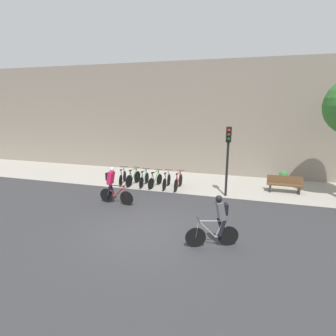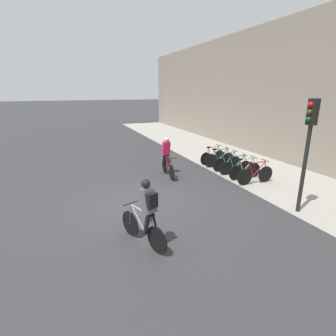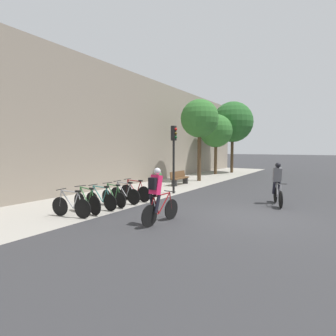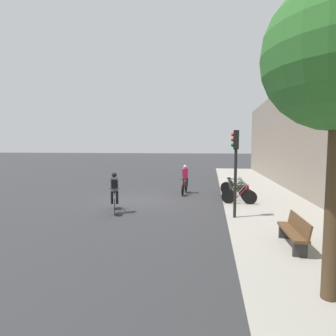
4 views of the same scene
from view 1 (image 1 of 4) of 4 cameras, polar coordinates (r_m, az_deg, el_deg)
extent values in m
plane|color=#333335|center=(10.10, -5.06, -13.57)|extent=(200.00, 200.00, 0.00)
cube|color=#A39E93|center=(16.13, 3.55, -2.95)|extent=(44.00, 4.50, 0.01)
cube|color=gray|center=(17.98, 5.52, 10.61)|extent=(44.00, 0.60, 7.34)
cylinder|color=black|center=(12.48, -9.02, -6.52)|extent=(0.68, 0.09, 0.68)
cylinder|color=black|center=(13.04, -13.25, -5.83)|extent=(0.68, 0.09, 0.68)
cylinder|color=maroon|center=(12.57, -10.55, -5.08)|extent=(0.60, 0.09, 0.62)
cylinder|color=maroon|center=(12.78, -12.12, -4.90)|extent=(0.28, 0.06, 0.58)
cylinder|color=maroon|center=(12.54, -11.09, -3.78)|extent=(0.82, 0.11, 0.07)
cylinder|color=maroon|center=(12.92, -12.43, -6.00)|extent=(0.44, 0.07, 0.05)
cylinder|color=maroon|center=(12.90, -12.95, -4.74)|extent=(0.23, 0.05, 0.56)
cylinder|color=maroon|center=(12.40, -9.24, -5.24)|extent=(0.13, 0.05, 0.59)
cylinder|color=black|center=(12.32, -9.48, -3.76)|extent=(0.07, 0.46, 0.03)
cube|color=black|center=(12.75, -12.66, -3.45)|extent=(0.21, 0.10, 0.06)
cube|color=#EA1E56|center=(12.60, -12.35, -2.07)|extent=(0.35, 0.35, 0.63)
sphere|color=silver|center=(12.46, -12.14, -0.29)|extent=(0.24, 0.24, 0.22)
cylinder|color=black|center=(12.71, -12.68, -4.67)|extent=(0.28, 0.13, 0.56)
cylinder|color=black|center=(12.88, -12.14, -4.39)|extent=(0.25, 0.13, 0.56)
cube|color=black|center=(12.67, -12.90, -1.79)|extent=(0.16, 0.27, 0.36)
cylinder|color=black|center=(8.98, 6.02, -14.79)|extent=(0.66, 0.28, 0.69)
cylinder|color=black|center=(9.24, 12.98, -14.22)|extent=(0.66, 0.28, 0.69)
cylinder|color=#99999E|center=(8.92, 8.50, -13.03)|extent=(0.58, 0.25, 0.63)
cylinder|color=#99999E|center=(9.03, 11.09, -12.91)|extent=(0.28, 0.14, 0.58)
cylinder|color=#99999E|center=(8.83, 9.35, -11.32)|extent=(0.78, 0.33, 0.07)
cylinder|color=#99999E|center=(9.18, 11.62, -14.40)|extent=(0.43, 0.19, 0.05)
cylinder|color=#99999E|center=(9.08, 12.46, -12.75)|extent=(0.23, 0.11, 0.56)
cylinder|color=#99999E|center=(8.85, 6.36, -13.12)|extent=(0.13, 0.08, 0.59)
cylinder|color=black|center=(8.72, 6.71, -11.17)|extent=(0.19, 0.44, 0.03)
cube|color=black|center=(8.92, 11.95, -10.99)|extent=(0.22, 0.15, 0.06)
cube|color=#5B5B60|center=(8.76, 11.42, -9.07)|extent=(0.41, 0.41, 0.63)
sphere|color=black|center=(8.59, 11.04, -6.58)|extent=(0.28, 0.28, 0.22)
cylinder|color=black|center=(9.11, 11.36, -12.13)|extent=(0.30, 0.20, 0.56)
cylinder|color=black|center=(8.92, 11.76, -12.73)|extent=(0.26, 0.19, 0.56)
cube|color=black|center=(8.78, 12.32, -8.71)|extent=(0.22, 0.29, 0.36)
cylinder|color=black|center=(16.25, -9.43, -1.77)|extent=(0.17, 0.66, 0.67)
cylinder|color=black|center=(15.33, -10.27, -2.75)|extent=(0.17, 0.66, 0.67)
cylinder|color=#99999E|center=(15.86, -9.74, -1.11)|extent=(0.15, 0.54, 0.62)
cylinder|color=#99999E|center=(15.52, -10.05, -1.51)|extent=(0.09, 0.26, 0.58)
cylinder|color=#99999E|center=(15.69, -9.88, -0.21)|extent=(0.19, 0.72, 0.07)
cylinder|color=#99999E|center=(15.52, -10.09, -2.57)|extent=(0.11, 0.39, 0.05)
cylinder|color=#99999E|center=(15.34, -10.23, -1.67)|extent=(0.07, 0.21, 0.56)
cylinder|color=#99999E|center=(16.14, -9.50, -0.82)|extent=(0.06, 0.12, 0.58)
cylinder|color=black|center=(16.02, -9.58, 0.29)|extent=(0.46, 0.12, 0.03)
cube|color=black|center=(15.34, -10.20, -0.45)|extent=(0.12, 0.21, 0.06)
cylinder|color=black|center=(15.91, -6.69, -1.94)|extent=(0.12, 0.71, 0.71)
cylinder|color=black|center=(15.11, -8.50, -2.85)|extent=(0.12, 0.71, 0.71)
cylinder|color=#2D6B33|center=(15.56, -7.32, -1.25)|extent=(0.10, 0.54, 0.62)
cylinder|color=#2D6B33|center=(15.27, -7.99, -1.62)|extent=(0.07, 0.25, 0.58)
cylinder|color=#2D6B33|center=(15.40, -7.55, -0.32)|extent=(0.12, 0.72, 0.07)
cylinder|color=#2D6B33|center=(15.27, -8.12, -2.70)|extent=(0.08, 0.39, 0.05)
cylinder|color=#2D6B33|center=(15.10, -8.36, -1.77)|extent=(0.06, 0.21, 0.56)
cylinder|color=#2D6B33|center=(15.80, -6.79, -0.97)|extent=(0.05, 0.12, 0.58)
cylinder|color=black|center=(15.69, -6.89, 0.17)|extent=(0.46, 0.08, 0.03)
cube|color=black|center=(15.10, -8.23, -0.53)|extent=(0.10, 0.21, 0.06)
cylinder|color=black|center=(15.71, -4.63, -2.21)|extent=(0.06, 0.65, 0.65)
cylinder|color=black|center=(14.82, -5.84, -3.21)|extent=(0.06, 0.65, 0.65)
cylinder|color=teal|center=(15.33, -5.05, -1.53)|extent=(0.06, 0.54, 0.62)
cylinder|color=teal|center=(15.00, -5.50, -1.93)|extent=(0.05, 0.25, 0.58)
cylinder|color=teal|center=(15.16, -5.20, -0.60)|extent=(0.06, 0.73, 0.07)
cylinder|color=teal|center=(15.00, -5.58, -3.03)|extent=(0.05, 0.39, 0.05)
cylinder|color=teal|center=(14.82, -5.75, -2.10)|extent=(0.04, 0.21, 0.56)
cylinder|color=teal|center=(15.59, -4.70, -1.23)|extent=(0.04, 0.12, 0.58)
cylinder|color=black|center=(15.48, -4.77, -0.08)|extent=(0.46, 0.04, 0.03)
cube|color=black|center=(14.82, -5.66, -0.84)|extent=(0.09, 0.20, 0.06)
cylinder|color=black|center=(15.46, -1.90, -2.47)|extent=(0.15, 0.63, 0.63)
cylinder|color=black|center=(14.62, -3.74, -3.44)|extent=(0.15, 0.63, 0.63)
cylinder|color=#2D6B33|center=(15.09, -2.51, -1.76)|extent=(0.14, 0.55, 0.62)
cylinder|color=#2D6B33|center=(14.79, -3.20, -2.15)|extent=(0.08, 0.26, 0.58)
cylinder|color=#2D6B33|center=(14.93, -2.73, -0.81)|extent=(0.17, 0.74, 0.07)
cylinder|color=#2D6B33|center=(14.79, -3.36, -3.26)|extent=(0.10, 0.40, 0.05)
cylinder|color=#2D6B33|center=(14.62, -3.58, -2.32)|extent=(0.07, 0.21, 0.56)
cylinder|color=#2D6B33|center=(15.35, -1.98, -1.46)|extent=(0.06, 0.12, 0.58)
cylinder|color=black|center=(15.23, -2.06, -0.30)|extent=(0.46, 0.11, 0.03)
cube|color=black|center=(14.61, -3.43, -1.04)|extent=(0.11, 0.21, 0.06)
cylinder|color=black|center=(15.29, 0.19, -2.56)|extent=(0.05, 0.67, 0.67)
cylinder|color=black|center=(14.38, -0.82, -3.63)|extent=(0.05, 0.67, 0.67)
cylinder|color=#99999E|center=(14.90, -0.14, -1.87)|extent=(0.05, 0.54, 0.62)
cylinder|color=#99999E|center=(14.57, -0.51, -2.30)|extent=(0.04, 0.26, 0.58)
cylinder|color=#99999E|center=(14.73, -0.25, -0.92)|extent=(0.05, 0.73, 0.07)
cylinder|color=#99999E|center=(14.56, -0.61, -3.44)|extent=(0.04, 0.40, 0.05)
cylinder|color=#99999E|center=(14.38, -0.72, -2.48)|extent=(0.04, 0.21, 0.56)
cylinder|color=#99999E|center=(15.18, 0.15, -1.55)|extent=(0.04, 0.12, 0.58)
cylinder|color=black|center=(15.06, 0.11, -0.38)|extent=(0.46, 0.04, 0.03)
cube|color=black|center=(14.38, -0.63, -1.18)|extent=(0.08, 0.20, 0.06)
cylinder|color=black|center=(15.15, 2.77, -2.67)|extent=(0.05, 0.71, 0.71)
cylinder|color=black|center=(14.18, 1.72, -3.82)|extent=(0.05, 0.71, 0.71)
cylinder|color=maroon|center=(14.74, 2.44, -2.00)|extent=(0.05, 0.58, 0.62)
cylinder|color=maroon|center=(14.38, 2.05, -2.46)|extent=(0.04, 0.27, 0.58)
cylinder|color=maroon|center=(14.56, 2.34, -1.04)|extent=(0.05, 0.78, 0.07)
cylinder|color=maroon|center=(14.37, 1.94, -3.61)|extent=(0.04, 0.42, 0.05)
cylinder|color=maroon|center=(14.18, 1.83, -2.65)|extent=(0.04, 0.22, 0.56)
cylinder|color=maroon|center=(15.03, 2.74, -1.65)|extent=(0.04, 0.12, 0.59)
cylinder|color=black|center=(14.91, 2.72, -0.47)|extent=(0.46, 0.04, 0.03)
cube|color=black|center=(14.19, 1.94, -1.33)|extent=(0.08, 0.20, 0.06)
cylinder|color=black|center=(13.51, 12.78, 1.22)|extent=(0.12, 0.12, 3.55)
cube|color=black|center=(13.29, 13.10, 7.11)|extent=(0.26, 0.20, 0.76)
sphere|color=red|center=(13.14, 13.11, 7.96)|extent=(0.15, 0.15, 0.15)
sphere|color=#4C380A|center=(13.16, 13.06, 7.05)|extent=(0.15, 0.15, 0.15)
sphere|color=#0C4719|center=(13.19, 13.02, 6.15)|extent=(0.15, 0.15, 0.15)
cube|color=brown|center=(15.30, 24.08, -3.33)|extent=(1.80, 0.40, 0.08)
cube|color=brown|center=(15.41, 24.08, -2.29)|extent=(1.80, 0.12, 0.40)
cube|color=#2D2D2D|center=(15.28, 21.33, -3.99)|extent=(0.08, 0.36, 0.45)
cube|color=#2D2D2D|center=(15.49, 26.63, -4.28)|extent=(0.08, 0.36, 0.45)
cylinder|color=brown|center=(17.16, 23.72, -2.55)|extent=(0.36, 0.36, 0.32)
sphere|color=#387A3D|center=(17.06, 23.84, -1.33)|extent=(0.48, 0.48, 0.48)
camera|label=2|loc=(8.11, 53.48, 2.26)|focal=28.00mm
camera|label=3|loc=(13.93, -47.45, -0.03)|focal=28.00mm
camera|label=4|loc=(15.99, 55.38, 1.60)|focal=28.00mm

